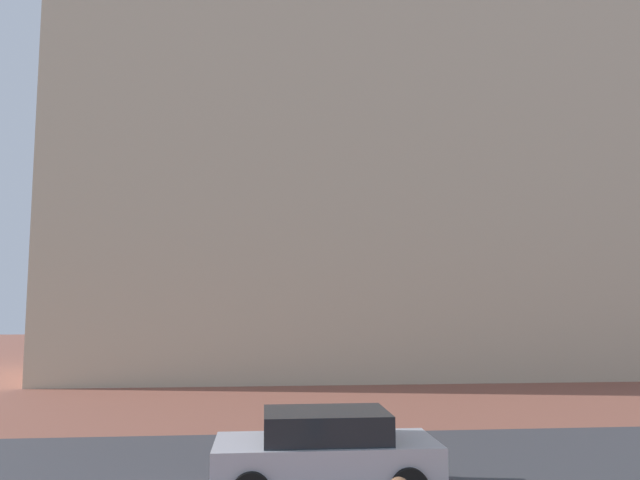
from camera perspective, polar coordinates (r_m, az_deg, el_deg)
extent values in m
plane|color=brown|center=(14.95, -0.21, -19.07)|extent=(120.00, 120.00, 0.00)
cube|color=#38383D|center=(13.44, 0.42, -20.54)|extent=(120.00, 7.24, 0.00)
cube|color=beige|center=(32.55, 3.11, 5.48)|extent=(28.64, 10.87, 19.76)
cube|color=beige|center=(35.18, 8.96, 16.06)|extent=(4.31, 4.31, 33.16)
cylinder|color=beige|center=(29.87, -21.20, 9.86)|extent=(2.80, 2.80, 22.72)
cylinder|color=beige|center=(33.62, 26.56, 8.05)|extent=(2.80, 2.80, 22.40)
cube|color=#B2B2BC|center=(11.75, 0.54, -19.88)|extent=(4.00, 1.77, 0.76)
cube|color=black|center=(11.62, 0.54, -16.83)|extent=(2.24, 1.55, 0.52)
cylinder|color=black|center=(12.85, 6.35, -19.72)|extent=(0.64, 0.22, 0.64)
cylinder|color=black|center=(12.61, -6.26, -19.99)|extent=(0.64, 0.22, 0.64)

